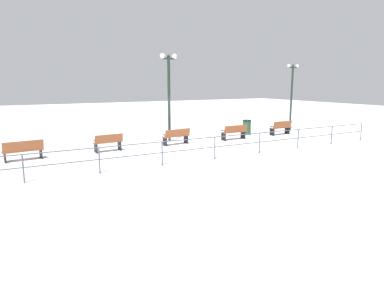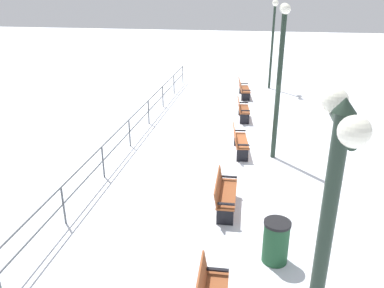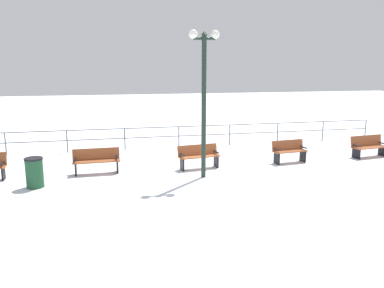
{
  "view_description": "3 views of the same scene",
  "coord_description": "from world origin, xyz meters",
  "px_view_note": "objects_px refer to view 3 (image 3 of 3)",
  "views": [
    {
      "loc": [
        -15.99,
        7.74,
        3.34
      ],
      "look_at": [
        -2.04,
        0.16,
        0.4
      ],
      "focal_mm": 31.16,
      "sensor_mm": 36.0,
      "label": 1
    },
    {
      "loc": [
        0.54,
        -12.47,
        5.36
      ],
      "look_at": [
        -1.4,
        -1.05,
        0.66
      ],
      "focal_mm": 36.44,
      "sensor_mm": 36.0,
      "label": 2
    },
    {
      "loc": [
        13.49,
        -3.37,
        3.73
      ],
      "look_at": [
        -1.45,
        0.08,
        0.63
      ],
      "focal_mm": 35.64,
      "sensor_mm": 36.0,
      "label": 3
    }
  ],
  "objects_px": {
    "bench_second": "(96,160)",
    "bench_fifth": "(368,146)",
    "bench_fourth": "(289,151)",
    "lamppost_middle": "(204,84)",
    "trash_bin": "(34,173)",
    "bench_third": "(199,156)"
  },
  "relations": [
    {
      "from": "bench_second",
      "to": "bench_fourth",
      "type": "bearing_deg",
      "value": 87.75
    },
    {
      "from": "bench_fifth",
      "to": "trash_bin",
      "type": "xyz_separation_m",
      "value": [
        1.29,
        -13.03,
        0.02
      ]
    },
    {
      "from": "bench_fourth",
      "to": "bench_fifth",
      "type": "relative_size",
      "value": 0.86
    },
    {
      "from": "bench_second",
      "to": "bench_fifth",
      "type": "distance_m",
      "value": 11.16
    },
    {
      "from": "bench_fifth",
      "to": "lamppost_middle",
      "type": "bearing_deg",
      "value": -86.96
    },
    {
      "from": "lamppost_middle",
      "to": "trash_bin",
      "type": "relative_size",
      "value": 5.15
    },
    {
      "from": "bench_second",
      "to": "bench_fourth",
      "type": "height_order",
      "value": "bench_fourth"
    },
    {
      "from": "bench_third",
      "to": "bench_fifth",
      "type": "relative_size",
      "value": 0.96
    },
    {
      "from": "bench_second",
      "to": "bench_fourth",
      "type": "xyz_separation_m",
      "value": [
        0.1,
        7.44,
        -0.0
      ]
    },
    {
      "from": "bench_third",
      "to": "lamppost_middle",
      "type": "relative_size",
      "value": 0.33
    },
    {
      "from": "bench_fourth",
      "to": "lamppost_middle",
      "type": "xyz_separation_m",
      "value": [
        1.23,
        -3.85,
        2.71
      ]
    },
    {
      "from": "lamppost_middle",
      "to": "bench_fourth",
      "type": "bearing_deg",
      "value": 107.7
    },
    {
      "from": "bench_second",
      "to": "bench_third",
      "type": "height_order",
      "value": "bench_third"
    },
    {
      "from": "bench_third",
      "to": "bench_fifth",
      "type": "distance_m",
      "value": 7.45
    },
    {
      "from": "bench_second",
      "to": "bench_third",
      "type": "xyz_separation_m",
      "value": [
        0.17,
        3.71,
        0.01
      ]
    },
    {
      "from": "bench_fifth",
      "to": "lamppost_middle",
      "type": "xyz_separation_m",
      "value": [
        1.37,
        -7.56,
        2.72
      ]
    },
    {
      "from": "lamppost_middle",
      "to": "trash_bin",
      "type": "bearing_deg",
      "value": -90.89
    },
    {
      "from": "bench_fifth",
      "to": "lamppost_middle",
      "type": "distance_m",
      "value": 8.15
    },
    {
      "from": "bench_third",
      "to": "bench_fifth",
      "type": "height_order",
      "value": "bench_fifth"
    },
    {
      "from": "bench_fourth",
      "to": "bench_third",
      "type": "bearing_deg",
      "value": -94.91
    },
    {
      "from": "lamppost_middle",
      "to": "trash_bin",
      "type": "height_order",
      "value": "lamppost_middle"
    },
    {
      "from": "bench_second",
      "to": "bench_third",
      "type": "relative_size",
      "value": 1.02
    }
  ]
}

